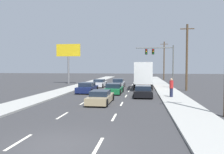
{
  "coord_description": "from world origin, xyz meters",
  "views": [
    {
      "loc": [
        3.43,
        -8.15,
        3.17
      ],
      "look_at": [
        -0.18,
        17.62,
        1.95
      ],
      "focal_mm": 34.7,
      "sensor_mm": 36.0,
      "label": 1
    }
  ],
  "objects_px": {
    "car_silver": "(118,84)",
    "car_tan": "(101,97)",
    "car_black": "(143,91)",
    "utility_pole_mid": "(187,57)",
    "car_navy": "(87,88)",
    "pedestrian_near_corner": "(171,88)",
    "car_green": "(114,89)",
    "car_white": "(99,83)",
    "box_truck": "(143,74)",
    "roadside_billboard": "(68,55)",
    "utility_pole_far": "(164,60)",
    "traffic_signal_mast": "(158,55)"
  },
  "relations": [
    {
      "from": "utility_pole_mid",
      "to": "pedestrian_near_corner",
      "type": "bearing_deg",
      "value": -111.11
    },
    {
      "from": "car_white",
      "to": "pedestrian_near_corner",
      "type": "distance_m",
      "value": 14.84
    },
    {
      "from": "car_white",
      "to": "pedestrian_near_corner",
      "type": "relative_size",
      "value": 2.24
    },
    {
      "from": "car_navy",
      "to": "car_green",
      "type": "bearing_deg",
      "value": -5.82
    },
    {
      "from": "car_silver",
      "to": "utility_pole_far",
      "type": "xyz_separation_m",
      "value": [
        8.88,
        21.08,
        4.19
      ]
    },
    {
      "from": "car_green",
      "to": "utility_pole_far",
      "type": "xyz_separation_m",
      "value": [
        8.58,
        28.69,
        4.24
      ]
    },
    {
      "from": "car_tan",
      "to": "traffic_signal_mast",
      "type": "relative_size",
      "value": 0.64
    },
    {
      "from": "roadside_billboard",
      "to": "pedestrian_near_corner",
      "type": "xyz_separation_m",
      "value": [
        16.72,
        -16.96,
        -4.33
      ]
    },
    {
      "from": "car_green",
      "to": "car_black",
      "type": "height_order",
      "value": "same"
    },
    {
      "from": "car_green",
      "to": "car_tan",
      "type": "xyz_separation_m",
      "value": [
        -0.24,
        -7.12,
        -0.03
      ]
    },
    {
      "from": "car_silver",
      "to": "utility_pole_mid",
      "type": "distance_m",
      "value": 10.73
    },
    {
      "from": "car_navy",
      "to": "traffic_signal_mast",
      "type": "relative_size",
      "value": 0.61
    },
    {
      "from": "roadside_billboard",
      "to": "car_tan",
      "type": "bearing_deg",
      "value": -63.97
    },
    {
      "from": "box_truck",
      "to": "traffic_signal_mast",
      "type": "bearing_deg",
      "value": 69.77
    },
    {
      "from": "utility_pole_far",
      "to": "box_truck",
      "type": "bearing_deg",
      "value": -102.64
    },
    {
      "from": "car_silver",
      "to": "utility_pole_far",
      "type": "bearing_deg",
      "value": 67.17
    },
    {
      "from": "box_truck",
      "to": "utility_pole_mid",
      "type": "height_order",
      "value": "utility_pole_mid"
    },
    {
      "from": "traffic_signal_mast",
      "to": "utility_pole_far",
      "type": "bearing_deg",
      "value": 80.69
    },
    {
      "from": "pedestrian_near_corner",
      "to": "roadside_billboard",
      "type": "bearing_deg",
      "value": 134.6
    },
    {
      "from": "car_white",
      "to": "car_green",
      "type": "bearing_deg",
      "value": -67.34
    },
    {
      "from": "roadside_billboard",
      "to": "pedestrian_near_corner",
      "type": "bearing_deg",
      "value": -45.4
    },
    {
      "from": "car_white",
      "to": "car_green",
      "type": "height_order",
      "value": "car_green"
    },
    {
      "from": "car_navy",
      "to": "pedestrian_near_corner",
      "type": "distance_m",
      "value": 10.22
    },
    {
      "from": "car_green",
      "to": "car_tan",
      "type": "bearing_deg",
      "value": -91.92
    },
    {
      "from": "car_silver",
      "to": "car_green",
      "type": "bearing_deg",
      "value": -87.76
    },
    {
      "from": "car_black",
      "to": "traffic_signal_mast",
      "type": "xyz_separation_m",
      "value": [
        2.51,
        14.97,
        4.58
      ]
    },
    {
      "from": "car_silver",
      "to": "car_black",
      "type": "distance_m",
      "value": 10.67
    },
    {
      "from": "car_black",
      "to": "utility_pole_mid",
      "type": "bearing_deg",
      "value": 50.14
    },
    {
      "from": "car_white",
      "to": "utility_pole_far",
      "type": "distance_m",
      "value": 24.16
    },
    {
      "from": "utility_pole_far",
      "to": "roadside_billboard",
      "type": "bearing_deg",
      "value": -142.06
    },
    {
      "from": "utility_pole_far",
      "to": "roadside_billboard",
      "type": "distance_m",
      "value": 24.16
    },
    {
      "from": "car_navy",
      "to": "car_black",
      "type": "relative_size",
      "value": 1.02
    },
    {
      "from": "utility_pole_mid",
      "to": "roadside_billboard",
      "type": "relative_size",
      "value": 1.18
    },
    {
      "from": "car_white",
      "to": "car_silver",
      "type": "bearing_deg",
      "value": -9.78
    },
    {
      "from": "car_black",
      "to": "utility_pole_far",
      "type": "relative_size",
      "value": 0.44
    },
    {
      "from": "box_truck",
      "to": "roadside_billboard",
      "type": "xyz_separation_m",
      "value": [
        -13.93,
        7.99,
        3.27
      ]
    },
    {
      "from": "car_white",
      "to": "car_black",
      "type": "bearing_deg",
      "value": -57.05
    },
    {
      "from": "utility_pole_mid",
      "to": "pedestrian_near_corner",
      "type": "height_order",
      "value": "utility_pole_mid"
    },
    {
      "from": "car_tan",
      "to": "utility_pole_mid",
      "type": "distance_m",
      "value": 15.5
    },
    {
      "from": "car_white",
      "to": "car_silver",
      "type": "height_order",
      "value": "car_silver"
    },
    {
      "from": "box_truck",
      "to": "utility_pole_mid",
      "type": "bearing_deg",
      "value": -13.14
    },
    {
      "from": "car_navy",
      "to": "box_truck",
      "type": "height_order",
      "value": "box_truck"
    },
    {
      "from": "roadside_billboard",
      "to": "traffic_signal_mast",
      "type": "bearing_deg",
      "value": -4.41
    },
    {
      "from": "car_green",
      "to": "car_navy",
      "type": "bearing_deg",
      "value": 174.18
    },
    {
      "from": "box_truck",
      "to": "car_black",
      "type": "relative_size",
      "value": 1.97
    },
    {
      "from": "car_green",
      "to": "utility_pole_mid",
      "type": "xyz_separation_m",
      "value": [
        9.19,
        4.52,
        3.99
      ]
    },
    {
      "from": "utility_pole_far",
      "to": "pedestrian_near_corner",
      "type": "bearing_deg",
      "value": -94.19
    },
    {
      "from": "roadside_billboard",
      "to": "utility_pole_mid",
      "type": "bearing_deg",
      "value": -25.37
    },
    {
      "from": "car_green",
      "to": "roadside_billboard",
      "type": "distance_m",
      "value": 18.02
    },
    {
      "from": "car_silver",
      "to": "car_tan",
      "type": "bearing_deg",
      "value": -89.77
    }
  ]
}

